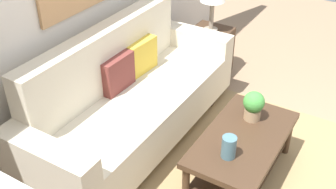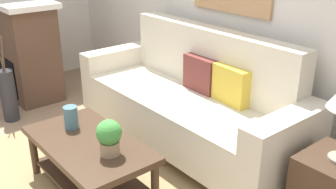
{
  "view_description": "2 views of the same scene",
  "coord_description": "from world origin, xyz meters",
  "px_view_note": "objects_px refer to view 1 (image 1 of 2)",
  "views": [
    {
      "loc": [
        -2.45,
        -0.36,
        2.55
      ],
      "look_at": [
        0.06,
        1.16,
        0.6
      ],
      "focal_mm": 44.11,
      "sensor_mm": 36.0,
      "label": 1
    },
    {
      "loc": [
        2.45,
        -0.72,
        1.88
      ],
      "look_at": [
        0.18,
        1.14,
        0.66
      ],
      "focal_mm": 42.12,
      "sensor_mm": 36.0,
      "label": 2
    }
  ],
  "objects_px": {
    "throw_pillow_mustard": "(141,56)",
    "side_table": "(209,52)",
    "coffee_table": "(242,147)",
    "throw_pillow_maroon": "(117,73)",
    "tabletop_vase": "(229,147)",
    "couch": "(130,100)",
    "potted_plant_tabletop": "(254,105)"
  },
  "relations": [
    {
      "from": "coffee_table",
      "to": "side_table",
      "type": "bearing_deg",
      "value": 35.14
    },
    {
      "from": "coffee_table",
      "to": "potted_plant_tabletop",
      "type": "height_order",
      "value": "potted_plant_tabletop"
    },
    {
      "from": "throw_pillow_mustard",
      "to": "coffee_table",
      "type": "relative_size",
      "value": 0.33
    },
    {
      "from": "coffee_table",
      "to": "couch",
      "type": "bearing_deg",
      "value": 92.93
    },
    {
      "from": "throw_pillow_maroon",
      "to": "throw_pillow_mustard",
      "type": "distance_m",
      "value": 0.37
    },
    {
      "from": "tabletop_vase",
      "to": "potted_plant_tabletop",
      "type": "height_order",
      "value": "potted_plant_tabletop"
    },
    {
      "from": "couch",
      "to": "tabletop_vase",
      "type": "bearing_deg",
      "value": -101.92
    },
    {
      "from": "couch",
      "to": "side_table",
      "type": "bearing_deg",
      "value": -2.93
    },
    {
      "from": "coffee_table",
      "to": "throw_pillow_maroon",
      "type": "bearing_deg",
      "value": 92.63
    },
    {
      "from": "coffee_table",
      "to": "side_table",
      "type": "xyz_separation_m",
      "value": [
        1.42,
        1.0,
        -0.03
      ]
    },
    {
      "from": "couch",
      "to": "potted_plant_tabletop",
      "type": "relative_size",
      "value": 8.99
    },
    {
      "from": "coffee_table",
      "to": "side_table",
      "type": "distance_m",
      "value": 1.74
    },
    {
      "from": "throw_pillow_mustard",
      "to": "couch",
      "type": "bearing_deg",
      "value": -161.42
    },
    {
      "from": "throw_pillow_mustard",
      "to": "coffee_table",
      "type": "xyz_separation_m",
      "value": [
        -0.32,
        -1.2,
        -0.37
      ]
    },
    {
      "from": "tabletop_vase",
      "to": "potted_plant_tabletop",
      "type": "bearing_deg",
      "value": 2.4
    },
    {
      "from": "couch",
      "to": "side_table",
      "type": "xyz_separation_m",
      "value": [
        1.48,
        -0.08,
        -0.15
      ]
    },
    {
      "from": "couch",
      "to": "throw_pillow_maroon",
      "type": "bearing_deg",
      "value": 90.0
    },
    {
      "from": "throw_pillow_mustard",
      "to": "tabletop_vase",
      "type": "xyz_separation_m",
      "value": [
        -0.6,
        -1.19,
        -0.16
      ]
    },
    {
      "from": "throw_pillow_mustard",
      "to": "tabletop_vase",
      "type": "bearing_deg",
      "value": -116.58
    },
    {
      "from": "throw_pillow_maroon",
      "to": "tabletop_vase",
      "type": "relative_size",
      "value": 1.99
    },
    {
      "from": "throw_pillow_maroon",
      "to": "tabletop_vase",
      "type": "distance_m",
      "value": 1.22
    },
    {
      "from": "tabletop_vase",
      "to": "throw_pillow_maroon",
      "type": "bearing_deg",
      "value": 79.3
    },
    {
      "from": "throw_pillow_mustard",
      "to": "side_table",
      "type": "relative_size",
      "value": 0.64
    },
    {
      "from": "throw_pillow_maroon",
      "to": "throw_pillow_mustard",
      "type": "xyz_separation_m",
      "value": [
        0.37,
        0.0,
        0.0
      ]
    },
    {
      "from": "tabletop_vase",
      "to": "potted_plant_tabletop",
      "type": "relative_size",
      "value": 0.69
    },
    {
      "from": "throw_pillow_mustard",
      "to": "coffee_table",
      "type": "height_order",
      "value": "throw_pillow_mustard"
    },
    {
      "from": "couch",
      "to": "coffee_table",
      "type": "relative_size",
      "value": 2.14
    },
    {
      "from": "throw_pillow_mustard",
      "to": "side_table",
      "type": "distance_m",
      "value": 1.19
    },
    {
      "from": "coffee_table",
      "to": "tabletop_vase",
      "type": "distance_m",
      "value": 0.35
    },
    {
      "from": "couch",
      "to": "tabletop_vase",
      "type": "distance_m",
      "value": 1.09
    },
    {
      "from": "throw_pillow_maroon",
      "to": "coffee_table",
      "type": "height_order",
      "value": "throw_pillow_maroon"
    },
    {
      "from": "couch",
      "to": "coffee_table",
      "type": "bearing_deg",
      "value": -87.07
    }
  ]
}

